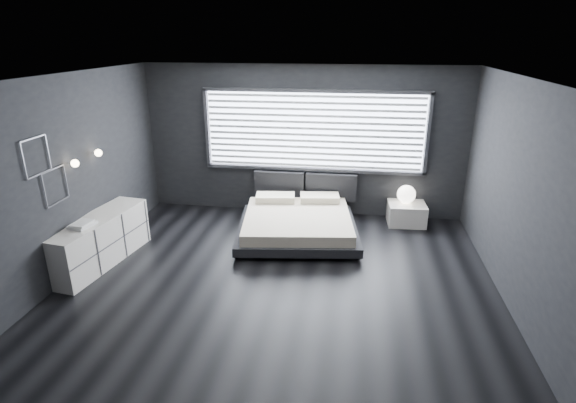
# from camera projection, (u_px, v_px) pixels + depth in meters

# --- Properties ---
(room) EXTENTS (6.04, 6.00, 2.80)m
(room) POSITION_uv_depth(u_px,v_px,m) (278.00, 188.00, 5.86)
(room) COLOR black
(room) RESTS_ON ground
(window) EXTENTS (4.14, 0.09, 1.52)m
(window) POSITION_uv_depth(u_px,v_px,m) (314.00, 131.00, 8.26)
(window) COLOR white
(window) RESTS_ON ground
(headboard) EXTENTS (1.96, 0.16, 0.52)m
(headboard) POSITION_uv_depth(u_px,v_px,m) (305.00, 186.00, 8.59)
(headboard) COLOR black
(headboard) RESTS_ON ground
(sconce_near) EXTENTS (0.18, 0.11, 0.11)m
(sconce_near) POSITION_uv_depth(u_px,v_px,m) (75.00, 163.00, 6.24)
(sconce_near) COLOR silver
(sconce_near) RESTS_ON ground
(sconce_far) EXTENTS (0.18, 0.11, 0.11)m
(sconce_far) POSITION_uv_depth(u_px,v_px,m) (98.00, 153.00, 6.80)
(sconce_far) COLOR silver
(sconce_far) RESTS_ON ground
(wall_art_upper) EXTENTS (0.01, 0.48, 0.48)m
(wall_art_upper) POSITION_uv_depth(u_px,v_px,m) (36.00, 156.00, 5.61)
(wall_art_upper) COLOR #47474C
(wall_art_upper) RESTS_ON ground
(wall_art_lower) EXTENTS (0.01, 0.48, 0.48)m
(wall_art_lower) POSITION_uv_depth(u_px,v_px,m) (56.00, 186.00, 6.01)
(wall_art_lower) COLOR #47474C
(wall_art_lower) RESTS_ON ground
(bed) EXTENTS (2.24, 2.16, 0.52)m
(bed) POSITION_uv_depth(u_px,v_px,m) (297.00, 223.00, 7.73)
(bed) COLOR black
(bed) RESTS_ON ground
(nightstand) EXTENTS (0.70, 0.59, 0.39)m
(nightstand) POSITION_uv_depth(u_px,v_px,m) (406.00, 214.00, 8.25)
(nightstand) COLOR silver
(nightstand) RESTS_ON ground
(orb_lamp) EXTENTS (0.33, 0.33, 0.33)m
(orb_lamp) POSITION_uv_depth(u_px,v_px,m) (406.00, 194.00, 8.17)
(orb_lamp) COLOR white
(orb_lamp) RESTS_ON nightstand
(dresser) EXTENTS (0.76, 1.89, 0.74)m
(dresser) POSITION_uv_depth(u_px,v_px,m) (99.00, 240.00, 6.76)
(dresser) COLOR silver
(dresser) RESTS_ON ground
(book_stack) EXTENTS (0.32, 0.38, 0.07)m
(book_stack) POSITION_uv_depth(u_px,v_px,m) (82.00, 224.00, 6.33)
(book_stack) COLOR silver
(book_stack) RESTS_ON dresser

